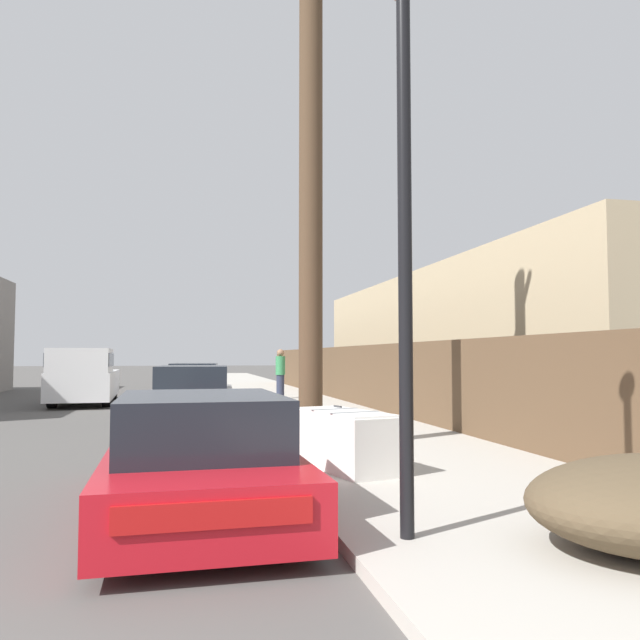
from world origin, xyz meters
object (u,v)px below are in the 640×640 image
(parked_sports_car_red, at_px, (199,459))
(car_parked_mid, at_px, (193,396))
(car_parked_far, at_px, (194,383))
(pedestrian, at_px, (280,373))
(pickup_truck, at_px, (84,377))
(street_lamp, at_px, (405,203))
(utility_pole, at_px, (311,180))
(discarded_fridge, at_px, (345,440))

(parked_sports_car_red, xyz_separation_m, car_parked_mid, (0.04, 8.88, 0.09))
(car_parked_far, bearing_deg, pedestrian, -23.88)
(car_parked_mid, relative_size, car_parked_far, 0.99)
(parked_sports_car_red, xyz_separation_m, pickup_truck, (-3.48, 15.65, 0.38))
(street_lamp, relative_size, pedestrian, 2.76)
(car_parked_far, xyz_separation_m, utility_pole, (1.65, -13.80, 3.89))
(car_parked_mid, bearing_deg, street_lamp, -77.80)
(discarded_fridge, xyz_separation_m, car_parked_mid, (-1.91, 7.36, 0.14))
(car_parked_far, relative_size, utility_pole, 0.52)
(car_parked_far, xyz_separation_m, street_lamp, (1.47, -18.79, 2.29))
(parked_sports_car_red, xyz_separation_m, pedestrian, (3.19, 15.49, 0.47))
(car_parked_far, xyz_separation_m, pedestrian, (2.99, -1.62, 0.39))
(car_parked_far, bearing_deg, parked_sports_car_red, -86.07)
(parked_sports_car_red, relative_size, pedestrian, 2.61)
(discarded_fridge, bearing_deg, car_parked_far, 82.05)
(utility_pole, bearing_deg, parked_sports_car_red, -119.16)
(car_parked_mid, distance_m, utility_pole, 7.03)
(car_parked_far, distance_m, utility_pole, 14.43)
(car_parked_mid, distance_m, pedestrian, 7.33)
(car_parked_mid, distance_m, street_lamp, 10.92)
(parked_sports_car_red, bearing_deg, pedestrian, 76.62)
(pickup_truck, xyz_separation_m, utility_pole, (5.32, -12.34, 3.60))
(car_parked_mid, height_order, car_parked_far, car_parked_mid)
(car_parked_far, bearing_deg, car_parked_mid, -86.50)
(car_parked_far, xyz_separation_m, pickup_truck, (-3.68, -1.46, 0.30))
(car_parked_far, height_order, street_lamp, street_lamp)
(discarded_fridge, bearing_deg, car_parked_mid, 90.18)
(car_parked_mid, height_order, pedestrian, pedestrian)
(pickup_truck, relative_size, street_lamp, 1.23)
(discarded_fridge, relative_size, street_lamp, 0.39)
(pedestrian, bearing_deg, car_parked_far, 151.52)
(discarded_fridge, xyz_separation_m, parked_sports_car_red, (-1.95, -1.52, 0.06))
(street_lamp, bearing_deg, utility_pole, 87.91)
(street_lamp, xyz_separation_m, pedestrian, (1.52, 17.17, -1.90))
(pickup_truck, xyz_separation_m, street_lamp, (5.14, -17.33, 1.99))
(discarded_fridge, relative_size, pedestrian, 1.08)
(car_parked_mid, bearing_deg, pickup_truck, 120.92)
(utility_pole, bearing_deg, car_parked_mid, 107.97)
(pedestrian, bearing_deg, discarded_fridge, -95.05)
(parked_sports_car_red, distance_m, car_parked_mid, 8.88)
(car_parked_far, bearing_deg, discarded_fridge, -78.99)
(street_lamp, bearing_deg, car_parked_mid, 98.74)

